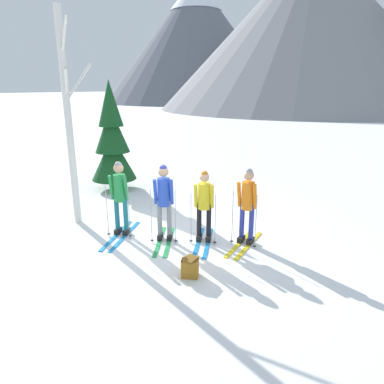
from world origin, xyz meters
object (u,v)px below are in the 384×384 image
object	(u,v)px
skier_in_green	(120,195)
backpack_on_snow_front	(190,267)
skier_in_orange	(247,203)
pine_tree_near	(112,141)
skier_in_yellow	(204,202)
skier_in_blue	(164,200)
birch_tree_tall	(69,119)

from	to	relation	value
skier_in_green	backpack_on_snow_front	world-z (taller)	skier_in_green
skier_in_orange	backpack_on_snow_front	size ratio (longest dim) A/B	4.43
pine_tree_near	backpack_on_snow_front	world-z (taller)	pine_tree_near
skier_in_yellow	skier_in_orange	distance (m)	0.95
skier_in_green	skier_in_orange	xyz separation A→B (m)	(2.75, 1.05, -0.03)
skier_in_orange	backpack_on_snow_front	distance (m)	2.07
backpack_on_snow_front	skier_in_blue	bearing A→B (deg)	140.58
skier_in_green	skier_in_orange	distance (m)	2.94
skier_in_yellow	skier_in_green	bearing A→B (deg)	-159.61
skier_in_yellow	backpack_on_snow_front	xyz separation A→B (m)	(0.55, -1.54, -0.74)
skier_in_blue	skier_in_green	bearing A→B (deg)	-166.31
pine_tree_near	skier_in_blue	bearing A→B (deg)	-33.80
backpack_on_snow_front	pine_tree_near	bearing A→B (deg)	144.70
skier_in_blue	backpack_on_snow_front	bearing A→B (deg)	-39.42
skier_in_green	birch_tree_tall	bearing A→B (deg)	178.72
pine_tree_near	skier_in_green	bearing A→B (deg)	-45.15
pine_tree_near	backpack_on_snow_front	distance (m)	6.67
birch_tree_tall	backpack_on_snow_front	xyz separation A→B (m)	(3.94, -0.88, -2.48)
birch_tree_tall	backpack_on_snow_front	size ratio (longest dim) A/B	13.20
backpack_on_snow_front	birch_tree_tall	bearing A→B (deg)	167.43
skier_in_yellow	backpack_on_snow_front	bearing A→B (deg)	-70.33
birch_tree_tall	skier_in_orange	bearing A→B (deg)	13.30
skier_in_green	skier_in_yellow	distance (m)	1.99
skier_in_green	birch_tree_tall	xyz separation A→B (m)	(-1.53, 0.03, 1.68)
skier_in_green	pine_tree_near	world-z (taller)	pine_tree_near
backpack_on_snow_front	skier_in_yellow	bearing A→B (deg)	109.67
skier_in_green	skier_in_yellow	size ratio (longest dim) A/B	1.08
skier_in_green	birch_tree_tall	size ratio (longest dim) A/B	0.35
skier_in_orange	pine_tree_near	bearing A→B (deg)	161.68
skier_in_orange	pine_tree_near	distance (m)	5.99
skier_in_orange	skier_in_yellow	bearing A→B (deg)	-158.23
skier_in_yellow	birch_tree_tall	xyz separation A→B (m)	(-3.39, -0.66, 1.74)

